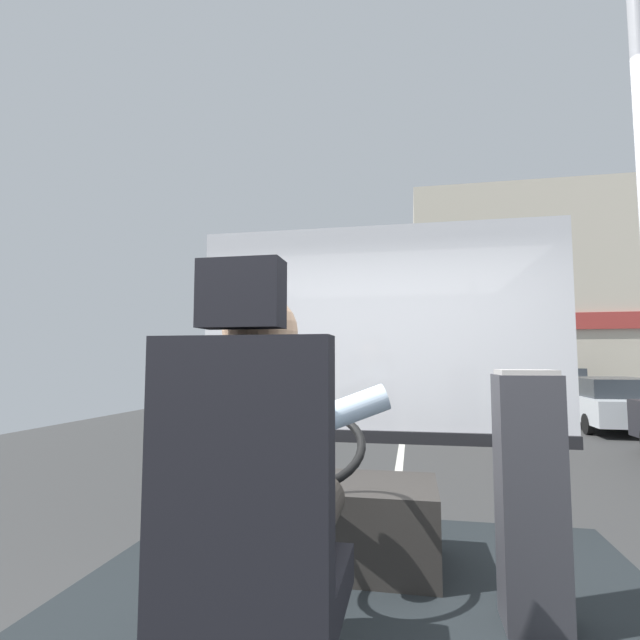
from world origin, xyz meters
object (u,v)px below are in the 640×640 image
steering_console (327,518)px  parked_car_white (550,387)px  parked_car_blue (514,381)px  bus_driver (265,467)px  parked_car_silver (609,402)px  fare_box (530,496)px  driver_seat (251,538)px

steering_console → parked_car_white: bearing=71.8°
parked_car_blue → parked_car_white: bearing=-87.7°
bus_driver → parked_car_white: size_ratio=0.19×
steering_console → parked_car_silver: size_ratio=0.25×
fare_box → parked_car_white: fare_box is taller
driver_seat → bus_driver: bearing=90.0°
bus_driver → parked_car_blue: (5.08, 22.41, -0.62)m
driver_seat → parked_car_white: (5.29, 17.27, -0.46)m
bus_driver → fare_box: (0.88, 0.63, -0.21)m
parked_car_silver → parked_car_blue: size_ratio=1.11×
steering_console → driver_seat: bearing=-90.0°
bus_driver → parked_car_white: bearing=72.9°
steering_console → parked_car_silver: bearing=64.1°
parked_car_silver → parked_car_white: parked_car_white is taller
parked_car_silver → parked_car_blue: 10.49m
driver_seat → fare_box: (0.88, 0.76, -0.05)m
bus_driver → parked_car_silver: (5.28, 11.92, -0.71)m
bus_driver → parked_car_silver: 13.06m
bus_driver → steering_console: size_ratio=0.72×
parked_car_silver → parked_car_blue: (-0.20, 10.49, 0.09)m
bus_driver → parked_car_white: bus_driver is taller
parked_car_white → steering_console: bearing=-108.2°
driver_seat → parked_car_silver: 13.16m
bus_driver → steering_console: (0.00, 1.06, -0.48)m
fare_box → parked_car_blue: fare_box is taller
parked_car_white → parked_car_silver: bearing=-90.1°
parked_car_silver → parked_car_white: (0.01, 5.22, 0.09)m
parked_car_silver → steering_console: bearing=-115.9°
steering_console → parked_car_blue: steering_console is taller
driver_seat → parked_car_blue: size_ratio=0.32×
driver_seat → bus_driver: size_ratio=1.61×
driver_seat → fare_box: 1.16m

